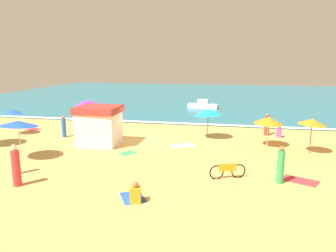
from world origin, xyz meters
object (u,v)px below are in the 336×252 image
beach_umbrella_2 (208,112)px  small_boat_0 (203,105)px  beachgoer_0 (135,193)px  beachgoer_8 (281,166)px  beachgoer_3 (15,160)px  beach_umbrella_1 (87,102)px  beachgoer_4 (267,125)px  beach_umbrella_0 (268,120)px  beach_umbrella_6 (18,123)px  beachgoer_1 (279,132)px  lifeguard_cabana (99,125)px  beachgoer_2 (64,127)px  beachgoer_5 (16,168)px  parked_bicycle (228,171)px  beach_umbrella_3 (13,112)px  beach_umbrella_7 (312,122)px

beach_umbrella_2 → small_boat_0: bearing=97.4°
beachgoer_0 → small_boat_0: size_ratio=0.26×
beachgoer_8 → beachgoer_3: bearing=-173.6°
beach_umbrella_1 → beachgoer_4: (14.66, -0.27, -1.28)m
beach_umbrella_0 → beach_umbrella_6: size_ratio=0.84×
beach_umbrella_0 → beach_umbrella_2: (-4.01, 1.42, 0.16)m
beach_umbrella_6 → beach_umbrella_1: bearing=92.2°
beach_umbrella_1 → beachgoer_3: size_ratio=1.50×
beachgoer_1 → beachgoer_4: 1.08m
lifeguard_cabana → beachgoer_4: bearing=24.9°
beachgoer_2 → beachgoer_8: size_ratio=0.90×
beachgoer_4 → beachgoer_5: (-11.92, -12.80, 0.10)m
beach_umbrella_1 → small_boat_0: bearing=53.3°
beach_umbrella_0 → beach_umbrella_6: bearing=-157.7°
beach_umbrella_2 → beachgoer_3: bearing=-132.8°
lifeguard_cabana → parked_bicycle: 9.85m
beachgoer_5 → beachgoer_3: bearing=128.3°
parked_bicycle → beachgoer_3: bearing=-171.4°
beach_umbrella_2 → beachgoer_2: bearing=-170.6°
beachgoer_3 → beachgoer_2: bearing=102.0°
beachgoer_1 → small_boat_0: bearing=119.1°
beach_umbrella_3 → beachgoer_3: (5.77, -7.73, -0.99)m
beach_umbrella_6 → beachgoer_2: 5.65m
beach_umbrella_0 → beachgoer_3: (-12.75, -8.02, -1.02)m
parked_bicycle → beachgoer_3: 10.53m
parked_bicycle → beach_umbrella_3: bearing=159.2°
beach_umbrella_2 → beach_umbrella_7: beach_umbrella_2 is taller
beach_umbrella_7 → beachgoer_2: size_ratio=1.37×
beach_umbrella_1 → beach_umbrella_3: (-4.11, -3.99, -0.32)m
beachgoer_3 → beachgoer_8: (12.80, 1.44, 0.10)m
beach_umbrella_1 → beachgoer_2: size_ratio=1.44×
beach_umbrella_7 → beachgoer_1: beach_umbrella_7 is taller
beachgoer_0 → beachgoer_1: beachgoer_1 is taller
beach_umbrella_1 → beach_umbrella_6: 9.47m
beachgoer_1 → beachgoer_2: beachgoer_2 is taller
beach_umbrella_1 → beach_umbrella_3: beach_umbrella_1 is taller
beach_umbrella_3 → beachgoer_0: size_ratio=2.46×
beachgoer_4 → beachgoer_8: bearing=-91.1°
beachgoer_2 → beachgoer_4: 15.09m
beach_umbrella_0 → beachgoer_5: size_ratio=1.30×
lifeguard_cabana → beachgoer_4: 12.36m
beachgoer_5 → beach_umbrella_2: bearing=54.6°
beachgoer_3 → beachgoer_4: 17.31m
lifeguard_cabana → beachgoer_3: bearing=-106.0°
beachgoer_0 → beachgoer_4: size_ratio=0.53×
beachgoer_3 → small_boat_0: (6.94, 23.28, -0.30)m
beach_umbrella_2 → beachgoer_8: beach_umbrella_2 is taller
beach_umbrella_3 → beachgoer_2: beach_umbrella_3 is taller
lifeguard_cabana → beach_umbrella_7: (13.38, 0.65, 0.64)m
parked_bicycle → beachgoer_0: (-3.55, -3.50, -0.01)m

